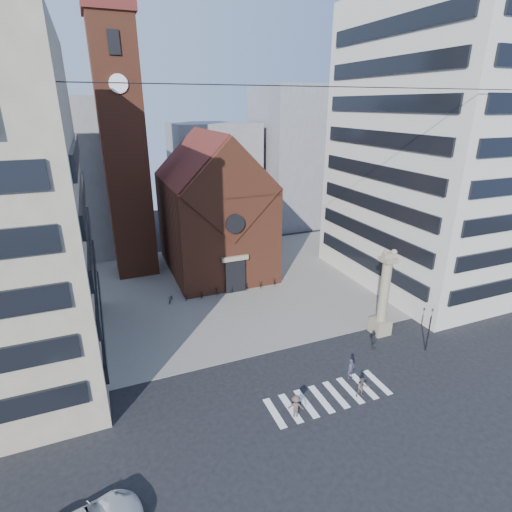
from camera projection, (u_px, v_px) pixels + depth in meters
The scene contains 23 objects.
ground at pixel (303, 375), 32.90m from camera, with size 120.00×120.00×0.00m, color black.
piazza at pixel (230, 285), 49.33m from camera, with size 46.00×30.00×0.05m, color gray.
zebra_crossing at pixel (329, 397), 30.49m from camera, with size 10.20×3.20×0.01m, color white, non-canonical shape.
church at pixel (214, 211), 51.71m from camera, with size 12.00×16.65×18.00m.
campanile at pixel (124, 150), 47.99m from camera, with size 5.50×5.50×31.20m.
building_right at pixel (443, 150), 46.01m from camera, with size 18.00×22.00×32.00m, color beige.
bg_block_left at pixel (47, 179), 56.55m from camera, with size 16.00×14.00×22.00m, color gray.
bg_block_mid at pixel (214, 176), 70.73m from camera, with size 14.00×12.00×18.00m, color gray.
bg_block_right at pixel (302, 156), 72.70m from camera, with size 16.00×14.00×24.00m, color gray.
lion_column at pixel (383, 301), 37.78m from camera, with size 1.63×1.60×8.68m.
traffic_light at pixel (429, 328), 35.44m from camera, with size 0.13×0.16×4.30m.
pedestrian_0 at pixel (351, 369), 32.32m from camera, with size 0.63×0.42×1.74m, color #322D3F.
pedestrian_1 at pixel (362, 388), 30.23m from camera, with size 0.81×0.63×1.67m, color #594847.
pedestrian_2 at pixel (374, 340), 36.21m from camera, with size 1.02×0.42×1.73m, color #27282E.
pedestrian_3 at pixel (296, 406), 28.31m from camera, with size 1.13×0.65×1.75m, color #4F3B34.
scooter_0 at pixel (171, 299), 44.82m from camera, with size 0.54×1.55×0.82m, color black.
scooter_1 at pixel (187, 296), 45.45m from camera, with size 0.43×1.51×0.90m, color black.
scooter_2 at pixel (202, 293), 46.10m from camera, with size 0.54×1.55×0.82m, color black.
scooter_3 at pixel (217, 290), 46.73m from camera, with size 0.43×1.51×0.90m, color black.
scooter_4 at pixel (232, 288), 47.39m from camera, with size 0.54×1.55×0.82m, color black.
scooter_5 at pixel (247, 285), 48.01m from camera, with size 0.43×1.51×0.90m, color black.
scooter_6 at pixel (261, 283), 48.67m from camera, with size 0.54×1.55×0.82m, color black.
scooter_7 at pixel (274, 281), 49.30m from camera, with size 0.43×1.51×0.90m, color black.
Camera 1 is at (-13.88, -23.73, 20.95)m, focal length 28.00 mm.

